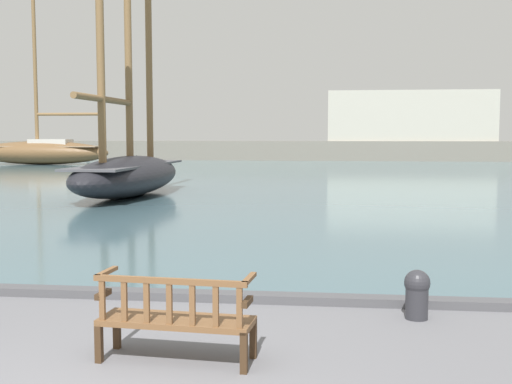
# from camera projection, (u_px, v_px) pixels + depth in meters

# --- Properties ---
(harbor_water) EXTENTS (100.00, 80.00, 0.08)m
(harbor_water) POSITION_uv_depth(u_px,v_px,m) (306.00, 165.00, 48.84)
(harbor_water) COLOR #476670
(harbor_water) RESTS_ON ground
(quay_edge_kerb) EXTENTS (40.00, 0.30, 0.12)m
(quay_edge_kerb) POSITION_uv_depth(u_px,v_px,m) (193.00, 296.00, 9.12)
(quay_edge_kerb) COLOR #4C4C50
(quay_edge_kerb) RESTS_ON ground
(park_bench) EXTENTS (1.64, 0.65, 0.92)m
(park_bench) POSITION_uv_depth(u_px,v_px,m) (175.00, 317.00, 6.60)
(park_bench) COLOR #3D2A19
(park_bench) RESTS_ON ground
(sailboat_mid_starboard) EXTENTS (2.90, 9.13, 10.92)m
(sailboat_mid_starboard) POSITION_uv_depth(u_px,v_px,m) (128.00, 170.00, 23.74)
(sailboat_mid_starboard) COLOR black
(sailboat_mid_starboard) RESTS_ON harbor_water
(sailboat_outer_starboard) EXTENTS (12.99, 2.83, 12.34)m
(sailboat_outer_starboard) POSITION_uv_depth(u_px,v_px,m) (41.00, 151.00, 48.99)
(sailboat_outer_starboard) COLOR brown
(sailboat_outer_starboard) RESTS_ON harbor_water
(mooring_bollard) EXTENTS (0.33, 0.33, 0.63)m
(mooring_bollard) POSITION_uv_depth(u_px,v_px,m) (417.00, 292.00, 8.16)
(mooring_bollard) COLOR #2D2D33
(mooring_bollard) RESTS_ON ground
(channel_buoy) EXTENTS (0.73, 0.73, 1.43)m
(channel_buoy) POSITION_uv_depth(u_px,v_px,m) (137.00, 181.00, 26.25)
(channel_buoy) COLOR red
(channel_buoy) RESTS_ON harbor_water
(far_breakwater) EXTENTS (59.13, 2.40, 6.18)m
(far_breakwater) POSITION_uv_depth(u_px,v_px,m) (345.00, 139.00, 56.58)
(far_breakwater) COLOR slate
(far_breakwater) RESTS_ON ground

